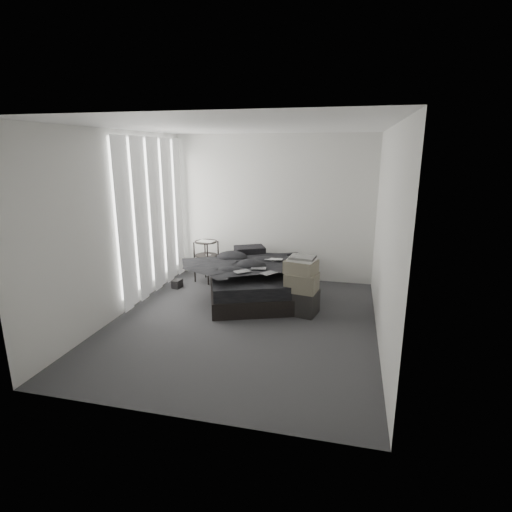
% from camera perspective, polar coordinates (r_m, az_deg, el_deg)
% --- Properties ---
extents(floor, '(3.60, 4.20, 0.01)m').
position_cam_1_polar(floor, '(5.63, -1.92, -9.46)').
color(floor, '#363638').
rests_on(floor, ground).
extents(ceiling, '(3.60, 4.20, 0.01)m').
position_cam_1_polar(ceiling, '(5.13, -2.19, 18.00)').
color(ceiling, white).
rests_on(ceiling, ground).
extents(wall_back, '(3.60, 0.01, 2.60)m').
position_cam_1_polar(wall_back, '(7.24, 2.41, 6.80)').
color(wall_back, silver).
rests_on(wall_back, ground).
extents(wall_front, '(3.60, 0.01, 2.60)m').
position_cam_1_polar(wall_front, '(3.32, -11.78, -3.40)').
color(wall_front, silver).
rests_on(wall_front, ground).
extents(wall_left, '(0.01, 4.20, 2.60)m').
position_cam_1_polar(wall_left, '(5.96, -19.02, 4.22)').
color(wall_left, silver).
rests_on(wall_left, ground).
extents(wall_right, '(0.01, 4.20, 2.60)m').
position_cam_1_polar(wall_right, '(5.06, 18.02, 2.52)').
color(wall_right, silver).
rests_on(wall_right, ground).
extents(window_left, '(0.02, 2.00, 2.30)m').
position_cam_1_polar(window_left, '(6.71, -14.84, 6.09)').
color(window_left, white).
rests_on(window_left, wall_left).
extents(curtain_left, '(0.06, 2.12, 2.48)m').
position_cam_1_polar(curtain_left, '(6.69, -14.42, 5.50)').
color(curtain_left, white).
rests_on(curtain_left, wall_left).
extents(bed, '(1.91, 2.17, 0.25)m').
position_cam_1_polar(bed, '(6.52, -0.41, -4.79)').
color(bed, black).
rests_on(bed, floor).
extents(mattress, '(1.85, 2.10, 0.19)m').
position_cam_1_polar(mattress, '(6.45, -0.42, -2.96)').
color(mattress, black).
rests_on(mattress, bed).
extents(duvet, '(1.79, 1.91, 0.21)m').
position_cam_1_polar(duvet, '(6.35, -0.37, -1.35)').
color(duvet, black).
rests_on(duvet, mattress).
extents(pillow_lower, '(0.64, 0.54, 0.12)m').
position_cam_1_polar(pillow_lower, '(7.07, -1.42, -0.02)').
color(pillow_lower, black).
rests_on(pillow_lower, mattress).
extents(pillow_upper, '(0.61, 0.54, 0.11)m').
position_cam_1_polar(pillow_upper, '(7.03, -0.92, 0.90)').
color(pillow_upper, black).
rests_on(pillow_upper, pillow_lower).
extents(laptop, '(0.30, 0.20, 0.02)m').
position_cam_1_polar(laptop, '(6.45, 2.48, -0.03)').
color(laptop, silver).
rests_on(laptop, duvet).
extents(comic_a, '(0.27, 0.26, 0.01)m').
position_cam_1_polar(comic_a, '(5.88, -2.01, -1.59)').
color(comic_a, black).
rests_on(comic_a, duvet).
extents(comic_b, '(0.25, 0.18, 0.01)m').
position_cam_1_polar(comic_b, '(6.03, 0.37, -1.11)').
color(comic_b, black).
rests_on(comic_b, duvet).
extents(comic_c, '(0.25, 0.27, 0.01)m').
position_cam_1_polar(comic_c, '(5.79, 1.82, -1.73)').
color(comic_c, black).
rests_on(comic_c, duvet).
extents(side_stand, '(0.51, 0.51, 0.74)m').
position_cam_1_polar(side_stand, '(7.26, -7.08, -0.80)').
color(side_stand, black).
rests_on(side_stand, floor).
extents(papers, '(0.31, 0.25, 0.01)m').
position_cam_1_polar(papers, '(7.15, -7.17, 2.08)').
color(papers, white).
rests_on(papers, side_stand).
extents(floor_books, '(0.14, 0.19, 0.13)m').
position_cam_1_polar(floor_books, '(7.09, -11.18, -3.95)').
color(floor_books, black).
rests_on(floor_books, floor).
extents(box_lower, '(0.54, 0.47, 0.35)m').
position_cam_1_polar(box_lower, '(5.90, 6.40, -6.52)').
color(box_lower, black).
rests_on(box_lower, floor).
extents(box_mid, '(0.49, 0.42, 0.27)m').
position_cam_1_polar(box_mid, '(5.78, 6.54, -3.73)').
color(box_mid, '#645E4F').
rests_on(box_mid, box_lower).
extents(box_upper, '(0.50, 0.44, 0.18)m').
position_cam_1_polar(box_upper, '(5.73, 6.45, -1.53)').
color(box_upper, '#645E4F').
rests_on(box_upper, box_mid).
extents(art_book_white, '(0.42, 0.36, 0.04)m').
position_cam_1_polar(art_book_white, '(5.70, 6.58, -0.48)').
color(art_book_white, silver).
rests_on(art_book_white, box_upper).
extents(art_book_snake, '(0.38, 0.32, 0.03)m').
position_cam_1_polar(art_book_snake, '(5.68, 6.65, -0.19)').
color(art_book_snake, silver).
rests_on(art_book_snake, art_book_white).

